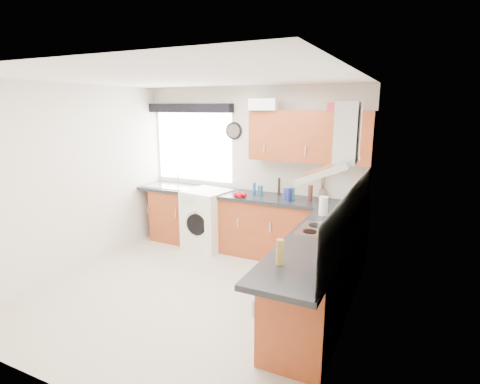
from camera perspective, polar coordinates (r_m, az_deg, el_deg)
The scene contains 36 objects.
ground_plane at distance 4.74m, azimuth -7.43°, elevation -14.91°, with size 3.60×3.60×0.00m, color beige.
ceiling at distance 4.21m, azimuth -8.46°, elevation 16.83°, with size 3.60×3.60×0.02m, color white.
wall_back at distance 5.86m, azimuth 1.81°, elevation 3.54°, with size 3.60×0.02×2.50m, color silver.
wall_front at distance 3.03m, azimuth -27.08°, elevation -6.87°, with size 3.60×0.02×2.50m, color silver.
wall_left at distance 5.49m, azimuth -23.82°, elevation 1.80°, with size 0.02×3.60×2.50m, color silver.
wall_right at distance 3.66m, azimuth 16.40°, elevation -2.73°, with size 0.02×3.60×2.50m, color silver.
window at distance 6.30m, azimuth -7.04°, elevation 6.86°, with size 1.40×0.02×1.10m, color white.
window_blind at distance 6.19m, azimuth -7.66°, elevation 12.58°, with size 1.50×0.18×0.14m, color black.
splashback at distance 3.96m, azimuth 16.91°, elevation -2.62°, with size 0.01×3.00×0.54m, color white.
base_cab_back at distance 5.83m, azimuth -0.30°, elevation -4.78°, with size 3.00×0.58×0.86m, color maroon.
base_cab_corner at distance 5.36m, azimuth 15.34°, elevation -6.89°, with size 0.60×0.60×0.86m, color maroon.
base_cab_right at distance 4.13m, azimuth 11.95°, elevation -12.80°, with size 0.58×2.10×0.86m, color maroon.
worktop_back at distance 5.66m, azimuth 0.56°, elevation -0.55°, with size 3.60×0.62×0.05m, color black.
worktop_right at distance 3.82m, azimuth 11.58°, elevation -7.53°, with size 0.62×2.42×0.05m, color black.
sink at distance 6.31m, azimuth -10.45°, elevation 1.24°, with size 0.84×0.46×0.10m, color #B7BBC1, non-canonical shape.
oven at distance 4.27m, azimuth 12.31°, elevation -12.02°, with size 0.56×0.58×0.85m, color black.
hob_plate at distance 4.09m, azimuth 12.64°, elevation -5.75°, with size 0.52×0.52×0.01m, color #B7BBC1.
extractor_hood at distance 3.88m, azimuth 14.70°, elevation 6.10°, with size 0.52×0.78×0.66m, color #B7BBC1, non-canonical shape.
upper_cabinets at distance 5.31m, azimuth 10.59°, elevation 8.34°, with size 1.70×0.35×0.70m, color maroon.
washing_machine at distance 5.95m, azimuth -5.01°, elevation -4.12°, with size 0.63×0.61×0.93m, color white.
wall_clock at distance 5.89m, azimuth -1.04°, elevation 9.30°, with size 0.27×0.27×0.04m, color black.
casserole at distance 5.41m, azimuth 3.64°, elevation 13.17°, with size 0.38×0.28×0.16m, color white.
storage_box at distance 5.15m, azimuth 14.37°, elevation 12.50°, with size 0.22×0.19×0.10m, color #B9233A.
utensil_pot at distance 5.46m, azimuth 12.46°, elevation -0.34°, with size 0.10×0.10×0.14m, color #7D6E5F.
kitchen_roll at distance 4.65m, azimuth 12.59°, elevation -2.09°, with size 0.11×0.11×0.23m, color white.
tomato_cluster at distance 5.46m, azimuth 0.03°, elevation -0.39°, with size 0.17×0.17×0.08m, color #B2030A, non-canonical shape.
jar_0 at distance 5.40m, azimuth 7.16°, elevation -0.28°, with size 0.05×0.05×0.14m, color brown.
jar_1 at distance 5.30m, azimuth 10.66°, elevation -0.19°, with size 0.07×0.07×0.23m, color #50211C.
jar_2 at distance 5.45m, azimuth 3.20°, elevation 0.10°, with size 0.06×0.06×0.17m, color navy.
jar_3 at distance 5.30m, azimuth 7.95°, elevation -0.32°, with size 0.07×0.07×0.18m, color #1A5A7D.
jar_4 at distance 5.61m, azimuth 2.19°, elevation 0.52°, with size 0.04×0.04×0.18m, color navy.
jar_5 at distance 5.36m, azimuth 6.87°, elevation -0.29°, with size 0.05×0.05×0.16m, color navy.
jar_6 at distance 5.71m, azimuth 2.97°, elevation 0.43°, with size 0.05×0.05×0.12m, color navy.
jar_7 at distance 5.63m, azimuth 5.97°, elevation 0.88°, with size 0.04×0.04×0.25m, color black.
jar_8 at distance 5.23m, azimuth 7.40°, elevation -0.45°, with size 0.07×0.07×0.19m, color navy.
bottle_0 at distance 3.17m, azimuth 6.12°, elevation -9.09°, with size 0.07×0.07×0.22m, color olive.
Camera 1 is at (2.33, -3.49, 2.20)m, focal length 28.00 mm.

